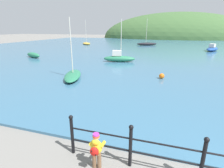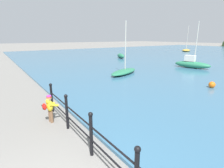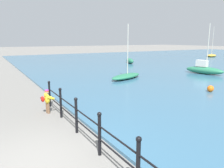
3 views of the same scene
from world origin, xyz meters
TOP-DOWN VIEW (x-y plane):
  - ground_plane at (0.00, 0.00)m, footprint 200.00×200.00m
  - iron_railing at (-0.40, 1.50)m, footprint 8.48×0.12m
  - child_in_coat at (-3.71, 1.16)m, footprint 0.42×0.55m
  - boat_white_sailboat at (-8.48, 8.36)m, footprint 2.28×3.54m
  - boat_mid_harbor at (-7.06, 15.59)m, footprint 3.44×1.59m
  - boat_nearest_quay at (-17.72, 15.16)m, footprint 2.76×1.67m
  - boat_green_fishing at (-19.91, 34.63)m, footprint 3.72×4.60m
  - mooring_buoy at (-2.45, 10.12)m, footprint 0.37×0.37m

SIDE VIEW (x-z plane):
  - ground_plane at x=0.00m, z-range 0.00..0.00m
  - mooring_buoy at x=-2.45m, z-range 0.10..0.47m
  - boat_green_fishing at x=-19.91m, z-range -2.32..2.93m
  - boat_white_sailboat at x=-8.48m, z-range -1.73..2.36m
  - boat_nearest_quay at x=-17.72m, z-range 0.10..0.71m
  - boat_mid_harbor at x=-7.06m, z-range -1.64..2.65m
  - child_in_coat at x=-3.71m, z-range 0.10..1.11m
  - iron_railing at x=-0.40m, z-range 0.04..1.25m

